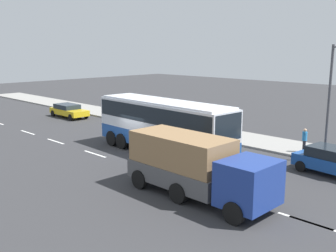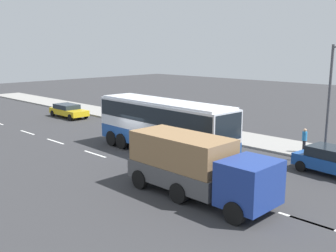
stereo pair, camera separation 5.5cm
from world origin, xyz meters
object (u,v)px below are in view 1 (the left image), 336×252
coach_bus (164,121)px  car_yellow_taxi (69,110)px  cargo_truck (196,165)px  car_blue_saloon (333,161)px  pedestrian_near_curb (305,139)px  street_lamp (332,96)px

coach_bus → car_yellow_taxi: bearing=171.9°
cargo_truck → car_blue_saloon: (3.30, 7.90, -0.74)m
coach_bus → car_blue_saloon: (9.87, 3.53, -1.41)m
pedestrian_near_curb → street_lamp: 3.74m
cargo_truck → pedestrian_near_curb: size_ratio=4.76×
car_yellow_taxi → pedestrian_near_curb: 24.08m
pedestrian_near_curb → street_lamp: bearing=108.6°
street_lamp → cargo_truck: bearing=-101.7°
pedestrian_near_curb → street_lamp: size_ratio=0.23×
car_yellow_taxi → pedestrian_near_curb: size_ratio=2.99×
car_blue_saloon → pedestrian_near_curb: 4.34m
car_blue_saloon → cargo_truck: bearing=-105.7°
coach_bus → street_lamp: size_ratio=1.55×
car_blue_saloon → pedestrian_near_curb: pedestrian_near_curb is taller
cargo_truck → coach_bus: bearing=147.1°
cargo_truck → car_yellow_taxi: 24.85m
coach_bus → car_blue_saloon: coach_bus is taller
coach_bus → cargo_truck: bearing=-31.2°
coach_bus → cargo_truck: (6.58, -4.38, -0.67)m
cargo_truck → street_lamp: 10.63m
coach_bus → car_blue_saloon: size_ratio=2.48×
car_blue_saloon → street_lamp: (-1.21, 2.18, 3.37)m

